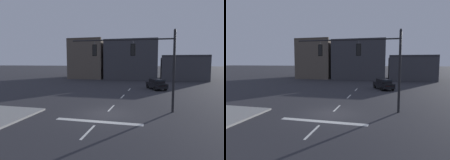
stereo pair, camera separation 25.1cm
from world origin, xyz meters
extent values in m
plane|color=#2B2B30|center=(0.00, 0.00, 0.00)|extent=(400.00, 400.00, 0.00)
cube|color=silver|center=(0.00, -2.00, 0.00)|extent=(6.40, 0.50, 0.01)
cube|color=silver|center=(0.00, -4.00, 0.00)|extent=(0.16, 2.40, 0.01)
cube|color=silver|center=(0.00, 2.00, 0.00)|extent=(0.16, 2.40, 0.01)
cube|color=silver|center=(0.00, 8.00, 0.00)|extent=(0.16, 2.40, 0.01)
cube|color=silver|center=(0.00, 14.00, 0.00)|extent=(0.16, 2.40, 0.01)
cylinder|color=black|center=(5.37, 1.87, 3.39)|extent=(0.20, 0.20, 6.78)
cylinder|color=black|center=(0.96, 1.69, 6.12)|extent=(8.82, 0.47, 0.12)
sphere|color=black|center=(5.37, 1.87, 6.83)|extent=(0.18, 0.18, 0.18)
cylinder|color=#56565B|center=(1.98, 1.73, 5.89)|extent=(0.03, 0.03, 0.35)
cube|color=black|center=(1.98, 1.73, 5.26)|extent=(0.31, 0.25, 0.90)
sphere|color=red|center=(1.97, 1.86, 5.54)|extent=(0.20, 0.20, 0.20)
sphere|color=#2D2314|center=(1.97, 1.86, 5.26)|extent=(0.20, 0.20, 0.20)
sphere|color=black|center=(1.97, 1.86, 4.98)|extent=(0.20, 0.20, 0.20)
cube|color=black|center=(1.98, 1.71, 5.26)|extent=(0.42, 0.05, 1.02)
cylinder|color=#56565B|center=(-1.41, 1.60, 5.89)|extent=(0.03, 0.03, 0.35)
cube|color=black|center=(-1.41, 1.60, 5.26)|extent=(0.31, 0.25, 0.90)
sphere|color=red|center=(-1.42, 1.73, 5.54)|extent=(0.20, 0.20, 0.20)
sphere|color=#2D2314|center=(-1.42, 1.73, 5.26)|extent=(0.20, 0.20, 0.20)
sphere|color=black|center=(-1.42, 1.73, 4.98)|extent=(0.20, 0.20, 0.20)
cube|color=black|center=(-1.41, 1.58, 5.26)|extent=(0.42, 0.05, 1.02)
cube|color=black|center=(4.06, 15.24, 0.70)|extent=(3.41, 4.75, 0.70)
cube|color=black|center=(4.12, 15.10, 1.33)|extent=(2.45, 2.90, 0.56)
cube|color=#2D3842|center=(3.81, 15.81, 1.31)|extent=(1.49, 0.83, 0.47)
cube|color=#2D3842|center=(4.59, 14.03, 1.31)|extent=(1.48, 0.81, 0.46)
cylinder|color=black|center=(2.70, 16.23, 0.32)|extent=(0.46, 0.67, 0.64)
cylinder|color=black|center=(4.26, 16.91, 0.32)|extent=(0.46, 0.67, 0.64)
cylinder|color=black|center=(3.86, 13.57, 0.32)|extent=(0.46, 0.67, 0.64)
cylinder|color=black|center=(5.42, 14.25, 0.32)|extent=(0.46, 0.67, 0.64)
sphere|color=silver|center=(2.66, 17.01, 0.75)|extent=(0.16, 0.16, 0.16)
sphere|color=silver|center=(3.72, 17.47, 0.75)|extent=(0.16, 0.16, 0.16)
cube|color=maroon|center=(4.93, 13.24, 0.78)|extent=(1.27, 0.58, 0.12)
cube|color=brown|center=(-13.47, 34.89, 4.85)|extent=(8.91, 12.32, 9.70)
cube|color=#493F35|center=(-13.47, 29.03, 9.95)|extent=(8.91, 0.60, 0.50)
cube|color=#38383D|center=(-2.01, 33.39, 4.60)|extent=(12.70, 9.32, 9.20)
cube|color=#2B2B30|center=(-2.01, 29.03, 9.45)|extent=(12.70, 0.60, 0.50)
cube|color=#38383D|center=(10.26, 33.59, 2.65)|extent=(10.17, 9.71, 5.31)
cube|color=#2B2B30|center=(10.26, 29.03, 5.56)|extent=(10.17, 0.60, 0.50)
camera|label=1|loc=(3.90, -14.22, 4.20)|focal=29.71mm
camera|label=2|loc=(4.14, -14.16, 4.20)|focal=29.71mm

